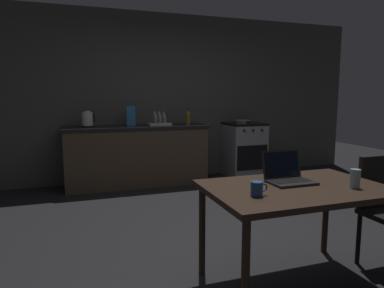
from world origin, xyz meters
name	(u,v)px	position (x,y,z in m)	size (l,w,h in m)	color
ground_plane	(228,234)	(0.00, 0.00, 0.00)	(12.00, 12.00, 0.00)	black
back_wall	(180,98)	(0.30, 2.57, 1.33)	(6.40, 0.10, 2.66)	#4C4A46
kitchen_counter	(137,155)	(-0.51, 2.22, 0.46)	(2.16, 0.64, 0.91)	#4C3D2D
stove_oven	(244,149)	(1.31, 2.22, 0.45)	(0.60, 0.62, 0.91)	gray
dining_table	(296,196)	(0.06, -0.98, 0.66)	(1.26, 0.82, 0.73)	#332319
laptop	(288,176)	(0.08, -0.86, 0.77)	(0.32, 0.27, 0.22)	#232326
electric_kettle	(87,119)	(-1.21, 2.22, 1.02)	(0.18, 0.16, 0.23)	black
bottle	(188,117)	(0.30, 2.17, 1.03)	(0.07, 0.07, 0.26)	#8C601E
frying_pan	(244,121)	(1.29, 2.19, 0.94)	(0.25, 0.43, 0.05)	gray
coffee_mug	(257,189)	(-0.32, -1.10, 0.77)	(0.12, 0.08, 0.09)	#264C8C
drinking_glass	(355,178)	(0.42, -1.14, 0.79)	(0.07, 0.07, 0.13)	#99B7C6
cereal_box	(131,116)	(-0.58, 2.24, 1.06)	(0.13, 0.05, 0.30)	#3372B2
dish_rack	(159,122)	(-0.15, 2.22, 0.96)	(0.34, 0.26, 0.21)	silver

